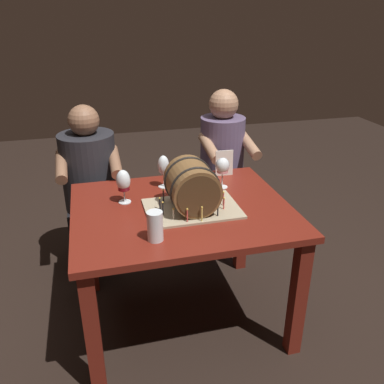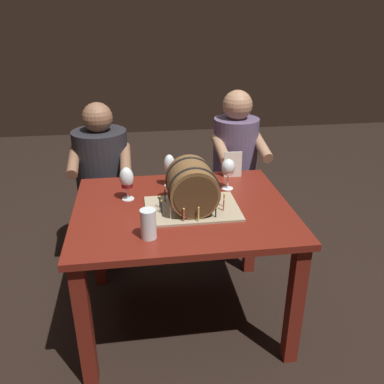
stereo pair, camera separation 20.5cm
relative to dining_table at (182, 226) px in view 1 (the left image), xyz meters
name	(u,v)px [view 1 (the left image)]	position (x,y,z in m)	size (l,w,h in m)	color
ground_plane	(183,315)	(0.00, 0.00, -0.61)	(8.00, 8.00, 0.00)	black
dining_table	(182,226)	(0.00, 0.00, 0.00)	(1.13, 0.92, 0.73)	maroon
barrel_cake	(192,188)	(0.05, -0.04, 0.24)	(0.48, 0.34, 0.26)	tan
wine_glass_empty	(163,166)	(-0.04, 0.29, 0.25)	(0.07, 0.07, 0.19)	white
wine_glass_rose	(223,167)	(0.29, 0.19, 0.24)	(0.08, 0.08, 0.18)	white
wine_glass_red	(123,182)	(-0.28, 0.13, 0.23)	(0.08, 0.08, 0.19)	white
beer_pint	(155,227)	(-0.19, -0.29, 0.18)	(0.07, 0.07, 0.14)	white
menu_card	(224,163)	(0.36, 0.37, 0.20)	(0.11, 0.01, 0.16)	silver
person_seated_left	(92,194)	(-0.46, 0.71, -0.07)	(0.39, 0.47, 1.14)	black
person_seated_right	(221,181)	(0.46, 0.71, -0.07)	(0.36, 0.45, 1.19)	#372D40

